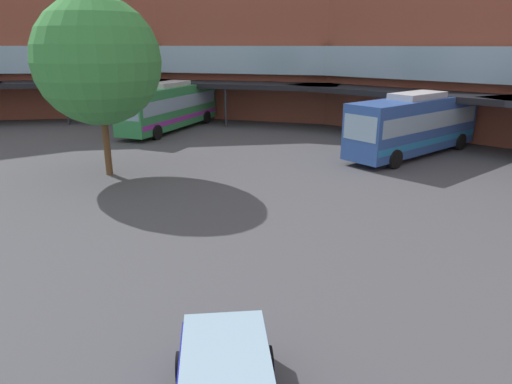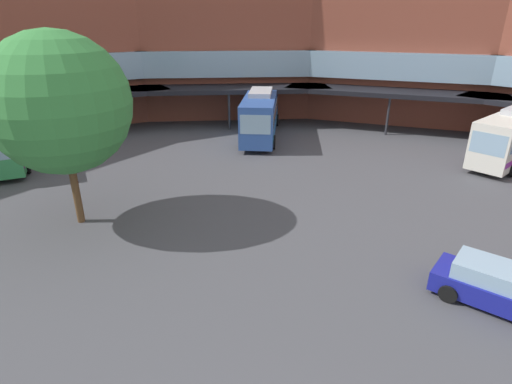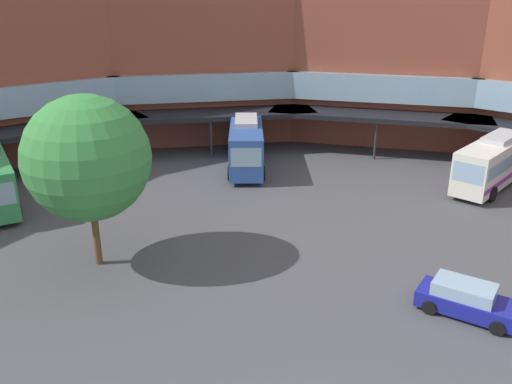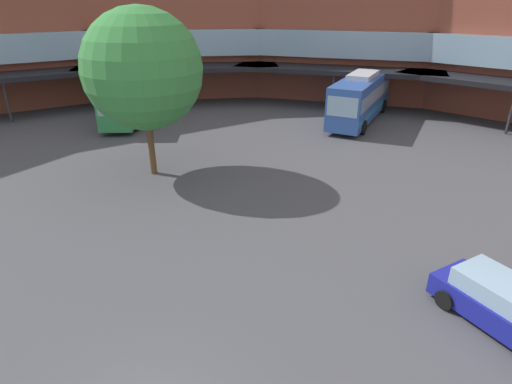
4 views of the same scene
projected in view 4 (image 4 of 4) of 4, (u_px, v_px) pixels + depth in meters
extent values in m
cylinder|color=#2D2D33|center=(511.00, 112.00, 30.92)|extent=(0.20, 0.20, 3.40)
cube|color=brown|center=(347.00, 7.00, 39.98)|extent=(18.62, 6.00, 16.98)
cube|color=#8CADC6|center=(344.00, 42.00, 40.76)|extent=(16.75, 6.24, 2.38)
cube|color=black|center=(336.00, 70.00, 37.82)|extent=(18.62, 4.00, 0.40)
cylinder|color=#2D2D33|center=(332.00, 92.00, 37.16)|extent=(0.20, 0.20, 3.40)
cube|color=brown|center=(175.00, 7.00, 41.23)|extent=(19.41, 13.28, 16.98)
cube|color=#8CADC6|center=(177.00, 40.00, 41.99)|extent=(17.82, 12.72, 2.38)
cube|color=black|center=(178.00, 68.00, 38.91)|extent=(18.57, 11.47, 0.40)
cylinder|color=#2D2D33|center=(179.00, 90.00, 38.19)|extent=(0.20, 0.20, 3.40)
cube|color=black|center=(0.00, 78.00, 34.33)|extent=(15.07, 16.80, 0.40)
cylinder|color=#2D2D33|center=(7.00, 102.00, 33.83)|extent=(0.20, 0.20, 3.40)
cube|color=#2D519E|center=(361.00, 97.00, 34.17)|extent=(4.31, 11.23, 3.22)
cube|color=#8CADC6|center=(361.00, 93.00, 34.01)|extent=(4.25, 10.59, 1.03)
cube|color=#267FBF|center=(360.00, 108.00, 34.55)|extent=(4.30, 11.02, 0.39)
cube|color=#8CADC6|center=(343.00, 107.00, 29.61)|extent=(2.22, 0.49, 1.42)
cube|color=#B2B2B7|center=(363.00, 75.00, 33.41)|extent=(2.40, 4.18, 0.36)
cylinder|color=black|center=(363.00, 128.00, 31.24)|extent=(0.48, 1.13, 1.10)
cylinder|color=black|center=(331.00, 123.00, 32.27)|extent=(0.48, 1.13, 1.10)
cylinder|color=black|center=(383.00, 106.00, 37.27)|extent=(0.48, 1.13, 1.10)
cylinder|color=black|center=(355.00, 103.00, 38.30)|extent=(0.48, 1.13, 1.10)
cube|color=#338C4C|center=(131.00, 95.00, 35.24)|extent=(6.16, 11.72, 3.17)
cube|color=#8CADC6|center=(130.00, 90.00, 35.08)|extent=(5.98, 11.08, 1.01)
cube|color=purple|center=(132.00, 105.00, 35.62)|extent=(6.11, 11.51, 0.38)
cube|color=#8CADC6|center=(112.00, 106.00, 29.90)|extent=(2.08, 0.83, 1.39)
cube|color=#B2B2B7|center=(128.00, 73.00, 34.49)|extent=(3.01, 4.50, 0.36)
cylinder|color=black|center=(137.00, 123.00, 32.32)|extent=(0.65, 1.14, 1.10)
cylinder|color=black|center=(105.00, 124.00, 32.23)|extent=(0.65, 1.14, 1.10)
cylinder|color=black|center=(155.00, 100.00, 39.43)|extent=(0.65, 1.14, 1.10)
cylinder|color=black|center=(129.00, 101.00, 39.34)|extent=(0.65, 1.14, 1.10)
cube|color=navy|center=(505.00, 311.00, 13.01)|extent=(4.44, 4.33, 0.75)
cube|color=#8CADC6|center=(503.00, 290.00, 12.92)|extent=(3.01, 2.96, 0.60)
cylinder|color=black|center=(479.00, 283.00, 14.65)|extent=(0.63, 0.61, 0.66)
cylinder|color=black|center=(445.00, 300.00, 13.84)|extent=(0.63, 0.61, 0.66)
cylinder|color=brown|center=(151.00, 139.00, 23.74)|extent=(0.36, 0.36, 4.17)
sphere|color=#38843D|center=(143.00, 70.00, 22.11)|extent=(6.39, 6.39, 6.39)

